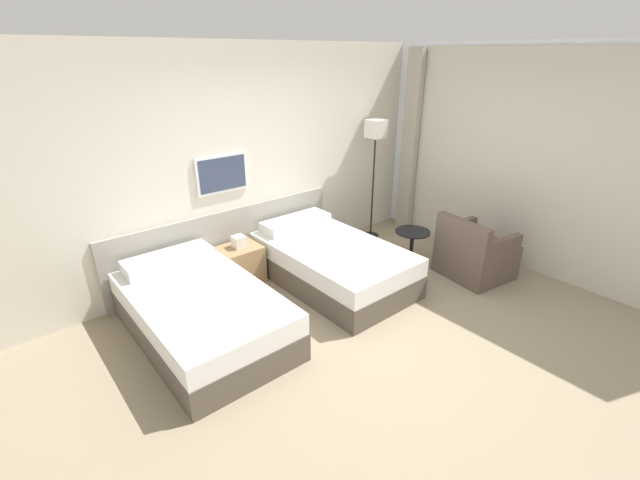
{
  "coord_description": "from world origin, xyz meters",
  "views": [
    {
      "loc": [
        -2.71,
        -2.35,
        2.57
      ],
      "look_at": [
        0.1,
        1.02,
        0.64
      ],
      "focal_mm": 24.0,
      "sensor_mm": 36.0,
      "label": 1
    }
  ],
  "objects_px": {
    "floor_lamp": "(375,140)",
    "side_table": "(412,241)",
    "bed_near_door": "(201,312)",
    "nightstand": "(241,264)",
    "bed_near_window": "(332,262)",
    "armchair": "(474,255)"
  },
  "relations": [
    {
      "from": "floor_lamp",
      "to": "side_table",
      "type": "bearing_deg",
      "value": -106.85
    },
    {
      "from": "bed_near_door",
      "to": "nightstand",
      "type": "bearing_deg",
      "value": 39.75
    },
    {
      "from": "bed_near_window",
      "to": "armchair",
      "type": "height_order",
      "value": "armchair"
    },
    {
      "from": "floor_lamp",
      "to": "nightstand",
      "type": "bearing_deg",
      "value": 179.45
    },
    {
      "from": "side_table",
      "to": "bed_near_window",
      "type": "bearing_deg",
      "value": 162.68
    },
    {
      "from": "nightstand",
      "to": "side_table",
      "type": "relative_size",
      "value": 1.24
    },
    {
      "from": "bed_near_door",
      "to": "side_table",
      "type": "distance_m",
      "value": 2.79
    },
    {
      "from": "armchair",
      "to": "floor_lamp",
      "type": "bearing_deg",
      "value": 10.76
    },
    {
      "from": "floor_lamp",
      "to": "armchair",
      "type": "xyz_separation_m",
      "value": [
        0.07,
        -1.69,
        -1.17
      ]
    },
    {
      "from": "nightstand",
      "to": "side_table",
      "type": "xyz_separation_m",
      "value": [
        1.92,
        -1.04,
        0.1
      ]
    },
    {
      "from": "bed_near_window",
      "to": "floor_lamp",
      "type": "height_order",
      "value": "floor_lamp"
    },
    {
      "from": "floor_lamp",
      "to": "side_table",
      "type": "height_order",
      "value": "floor_lamp"
    },
    {
      "from": "floor_lamp",
      "to": "side_table",
      "type": "relative_size",
      "value": 3.57
    },
    {
      "from": "bed_near_window",
      "to": "side_table",
      "type": "bearing_deg",
      "value": -17.32
    },
    {
      "from": "bed_near_door",
      "to": "armchair",
      "type": "distance_m",
      "value": 3.3
    },
    {
      "from": "armchair",
      "to": "side_table",
      "type": "bearing_deg",
      "value": 37.65
    },
    {
      "from": "bed_near_door",
      "to": "bed_near_window",
      "type": "height_order",
      "value": "same"
    },
    {
      "from": "bed_near_door",
      "to": "bed_near_window",
      "type": "distance_m",
      "value": 1.68
    },
    {
      "from": "nightstand",
      "to": "armchair",
      "type": "xyz_separation_m",
      "value": [
        2.3,
        -1.71,
        0.04
      ]
    },
    {
      "from": "bed_near_door",
      "to": "side_table",
      "type": "bearing_deg",
      "value": -6.96
    },
    {
      "from": "bed_near_door",
      "to": "floor_lamp",
      "type": "xyz_separation_m",
      "value": [
        3.07,
        0.68,
        1.19
      ]
    },
    {
      "from": "floor_lamp",
      "to": "bed_near_window",
      "type": "bearing_deg",
      "value": -153.97
    }
  ]
}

